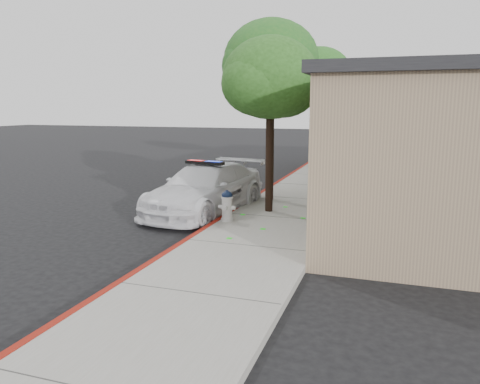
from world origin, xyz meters
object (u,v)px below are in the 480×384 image
object	(u,v)px
street_tree_near	(271,82)
street_tree_far	(320,77)
police_car	(205,188)
street_tree_mid	(271,65)
fire_hydrant	(227,205)
clapboard_building	(449,140)

from	to	relation	value
street_tree_near	street_tree_far	world-z (taller)	street_tree_far
police_car	street_tree_far	distance (m)	12.68
police_car	street_tree_mid	xyz separation A→B (m)	(1.60, 2.05, 3.96)
police_car	street_tree_near	xyz separation A→B (m)	(2.07, 0.21, 3.31)
fire_hydrant	street_tree_mid	size ratio (longest dim) A/B	0.14
clapboard_building	police_car	bearing A→B (deg)	-144.04
clapboard_building	street_tree_near	bearing A→B (deg)	-136.17
street_tree_near	street_tree_mid	bearing A→B (deg)	104.27
police_car	fire_hydrant	distance (m)	1.88
street_tree_mid	street_tree_far	xyz separation A→B (m)	(0.09, 9.82, 0.16)
street_tree_far	street_tree_near	bearing A→B (deg)	-88.16
street_tree_mid	clapboard_building	bearing A→B (deg)	29.99
street_tree_mid	street_tree_far	distance (m)	9.82
fire_hydrant	street_tree_far	world-z (taller)	street_tree_far
police_car	street_tree_far	world-z (taller)	street_tree_far
street_tree_mid	street_tree_far	world-z (taller)	street_tree_far
clapboard_building	fire_hydrant	bearing A→B (deg)	-132.61
street_tree_far	street_tree_mid	bearing A→B (deg)	-90.54
police_car	street_tree_far	size ratio (longest dim) A/B	0.89
fire_hydrant	street_tree_near	bearing A→B (deg)	63.96
fire_hydrant	street_tree_near	xyz separation A→B (m)	(0.82, 1.59, 3.50)
police_car	street_tree_near	bearing A→B (deg)	13.74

